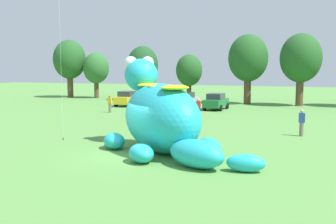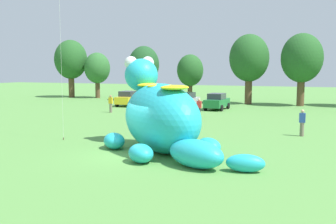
% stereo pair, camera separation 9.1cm
% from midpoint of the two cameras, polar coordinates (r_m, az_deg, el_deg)
% --- Properties ---
extents(ground_plane, '(160.00, 160.00, 0.00)m').
position_cam_midpoint_polar(ground_plane, '(19.37, -5.62, -6.38)').
color(ground_plane, '#568E42').
extents(giant_inflatable_creature, '(9.16, 7.20, 4.99)m').
position_cam_midpoint_polar(giant_inflatable_creature, '(19.79, -0.86, -0.71)').
color(giant_inflatable_creature, '#23B2C6').
rests_on(giant_inflatable_creature, ground).
extents(car_yellow, '(2.15, 4.21, 1.72)m').
position_cam_midpoint_polar(car_yellow, '(44.73, -5.84, 2.00)').
color(car_yellow, yellow).
rests_on(car_yellow, ground).
extents(car_white, '(2.01, 4.14, 1.72)m').
position_cam_midpoint_polar(car_white, '(42.84, -1.93, 1.84)').
color(car_white, white).
rests_on(car_white, ground).
extents(car_silver, '(2.11, 4.19, 1.72)m').
position_cam_midpoint_polar(car_silver, '(42.01, 2.81, 1.75)').
color(car_silver, '#B7BABF').
rests_on(car_silver, ground).
extents(car_green, '(2.09, 4.17, 1.72)m').
position_cam_midpoint_polar(car_green, '(40.71, 7.31, 1.55)').
color(car_green, '#1E7238').
rests_on(car_green, ground).
extents(tree_far_left, '(4.80, 4.80, 8.51)m').
position_cam_midpoint_polar(tree_far_left, '(59.53, -14.12, 7.47)').
color(tree_far_left, brown).
rests_on(tree_far_left, ground).
extents(tree_left, '(3.72, 3.72, 6.61)m').
position_cam_midpoint_polar(tree_left, '(57.39, -10.37, 6.36)').
color(tree_left, brown).
rests_on(tree_left, ground).
extents(tree_mid_left, '(4.11, 4.11, 7.30)m').
position_cam_midpoint_polar(tree_mid_left, '(52.20, -3.54, 6.95)').
color(tree_mid_left, brown).
rests_on(tree_mid_left, ground).
extents(tree_centre_left, '(3.46, 3.46, 6.15)m').
position_cam_midpoint_polar(tree_centre_left, '(51.07, 3.34, 6.12)').
color(tree_centre_left, brown).
rests_on(tree_centre_left, ground).
extents(tree_centre, '(4.73, 4.73, 8.39)m').
position_cam_midpoint_polar(tree_centre, '(47.71, 11.95, 7.74)').
color(tree_centre, brown).
rests_on(tree_centre, ground).
extents(tree_centre_right, '(4.68, 4.68, 8.30)m').
position_cam_midpoint_polar(tree_centre_right, '(46.93, 19.22, 7.47)').
color(tree_centre_right, brown).
rests_on(tree_centre_right, ground).
extents(spectator_near_inflatable, '(0.38, 0.26, 1.71)m').
position_cam_midpoint_polar(spectator_near_inflatable, '(23.56, -0.93, -1.95)').
color(spectator_near_inflatable, '#2D334C').
rests_on(spectator_near_inflatable, ground).
extents(spectator_mid_field, '(0.38, 0.26, 1.71)m').
position_cam_midpoint_polar(spectator_mid_field, '(38.16, -8.39, 1.20)').
color(spectator_mid_field, '#726656').
rests_on(spectator_mid_field, ground).
extents(spectator_by_cars, '(0.38, 0.26, 1.71)m').
position_cam_midpoint_polar(spectator_by_cars, '(25.94, 19.30, -1.54)').
color(spectator_by_cars, '#726656').
rests_on(spectator_by_cars, ground).
extents(spectator_wandering, '(0.38, 0.26, 1.71)m').
position_cam_midpoint_polar(spectator_wandering, '(28.08, -0.59, -0.59)').
color(spectator_wandering, '#2D334C').
rests_on(spectator_wandering, ground).
extents(spectator_far_side, '(0.38, 0.26, 1.71)m').
position_cam_midpoint_polar(spectator_far_side, '(33.58, 4.68, 0.54)').
color(spectator_far_side, black).
rests_on(spectator_far_side, ground).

